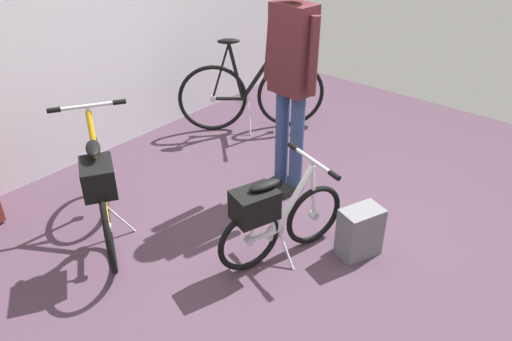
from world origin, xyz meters
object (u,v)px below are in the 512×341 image
folding_bike_foreground (274,216)px  display_bike_right (252,93)px  visitor_near_wall (292,71)px  backpack_on_floor (359,232)px  display_bike_left (102,191)px

folding_bike_foreground → display_bike_right: display_bike_right is taller
display_bike_right → visitor_near_wall: visitor_near_wall is taller
folding_bike_foreground → backpack_on_floor: folding_bike_foreground is taller
folding_bike_foreground → display_bike_right: (1.47, 1.45, 0.04)m
display_bike_left → backpack_on_floor: display_bike_left is taller
visitor_near_wall → backpack_on_floor: (-0.36, -0.89, -0.85)m
visitor_near_wall → folding_bike_foreground: bearing=-149.2°
folding_bike_foreground → backpack_on_floor: (0.43, -0.42, -0.17)m
folding_bike_foreground → visitor_near_wall: size_ratio=0.54×
folding_bike_foreground → display_bike_left: 1.19m
display_bike_left → backpack_on_floor: bearing=-54.4°
folding_bike_foreground → backpack_on_floor: bearing=-44.3°
visitor_near_wall → backpack_on_floor: size_ratio=4.88×
backpack_on_floor → folding_bike_foreground: bearing=135.7°
display_bike_left → display_bike_right: 2.12m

